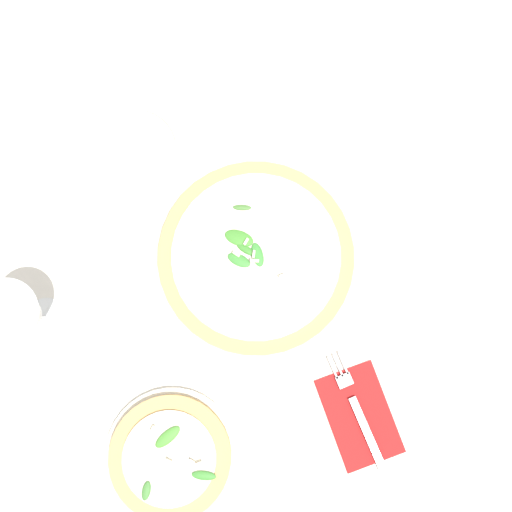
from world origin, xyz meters
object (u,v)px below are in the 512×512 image
Objects in this scene: pizza_arugula_main at (256,257)px; wine_glass at (17,314)px; pizza_personal_side at (171,456)px; fork at (358,412)px; side_plate_white at (135,150)px.

wine_glass is at bearing 89.44° from pizza_arugula_main.
wine_glass is at bearing 27.97° from pizza_personal_side.
wine_glass reaches higher than fork.
pizza_arugula_main reaches higher than side_plate_white.
side_plate_white is at bearing -42.54° from wine_glass.
fork is (-0.28, -0.08, -0.01)m from pizza_arugula_main.
side_plate_white is (0.23, 0.14, -0.01)m from pizza_arugula_main.
pizza_arugula_main is 0.36m from wine_glass.
pizza_personal_side is 0.49m from side_plate_white.
wine_glass is at bearing 50.81° from fork.
side_plate_white reaches higher than fork.
fork is at bearing -163.31° from pizza_arugula_main.
wine_glass is at bearing 137.46° from side_plate_white.
wine_glass is (0.00, 0.35, 0.10)m from pizza_arugula_main.
pizza_arugula_main is at bearing -39.47° from pizza_personal_side.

